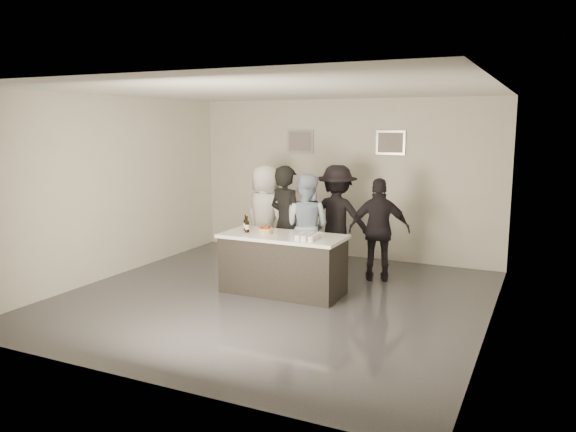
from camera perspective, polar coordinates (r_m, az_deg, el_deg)
The scene contains 19 objects.
floor at distance 8.38m, azimuth -1.48°, elevation -8.29°, with size 6.00×6.00×0.00m, color #3D3D42.
ceiling at distance 8.00m, azimuth -1.57°, elevation 12.65°, with size 6.00×6.00×0.00m, color white.
wall_back at distance 10.80m, azimuth 5.70°, elevation 3.78°, with size 6.00×0.04×3.00m, color beige.
wall_front at distance 5.58m, azimuth -15.58°, elevation -1.74°, with size 6.00×0.04×3.00m, color beige.
wall_left at distance 9.77m, azimuth -17.44°, elevation 2.82°, with size 0.04×6.00×3.00m, color beige.
wall_right at distance 7.23m, azimuth 20.22°, elevation 0.50°, with size 0.04×6.00×3.00m, color beige.
picture_left at distance 11.06m, azimuth 1.27°, elevation 7.59°, with size 0.54×0.04×0.44m, color #B2B2B7.
picture_right at distance 10.46m, azimuth 10.39°, elevation 7.34°, with size 0.54×0.04×0.44m, color #B2B2B7.
bar_counter at distance 8.49m, azimuth -0.53°, elevation -4.89°, with size 1.86×0.86×0.90m, color white.
cake at distance 8.46m, azimuth -2.32°, elevation -1.56°, with size 0.22×0.22×0.08m, color orange.
beer_bottle_a at distance 8.71m, azimuth -4.33°, elevation -0.65°, with size 0.07×0.07×0.26m, color black.
beer_bottle_b at distance 8.57m, azimuth -4.19°, elevation -0.81°, with size 0.07×0.07×0.26m, color black.
tumbler_cluster at distance 8.08m, azimuth 2.08°, elevation -2.08°, with size 0.30×0.40×0.08m, color #C18312.
candles at distance 8.30m, azimuth -3.61°, elevation -2.03°, with size 0.24×0.08×0.01m, color pink.
person_main_black at distance 9.14m, azimuth -0.18°, elevation -0.72°, with size 0.69×0.45×1.88m, color black.
person_main_blue at distance 9.16m, azimuth 1.76°, elevation -1.12°, with size 0.85×0.66×1.75m, color #A7BEDB.
person_guest_left at distance 9.98m, azimuth -2.36°, elevation -0.03°, with size 0.89×0.58×1.83m, color silver.
person_guest_right at distance 9.22m, azimuth 9.26°, elevation -1.39°, with size 0.99×0.41×1.68m, color black.
person_guest_back at distance 9.73m, azimuth 4.99°, elevation -0.25°, with size 1.19×0.69×1.84m, color black.
Camera 1 is at (3.61, -7.12, 2.54)m, focal length 35.00 mm.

